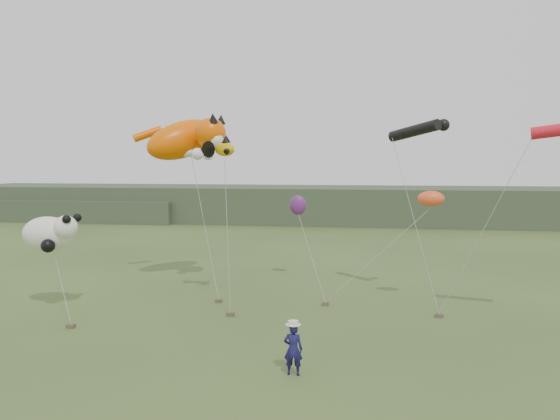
{
  "coord_description": "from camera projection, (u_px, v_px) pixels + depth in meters",
  "views": [
    {
      "loc": [
        3.7,
        -18.07,
        6.69
      ],
      "look_at": [
        0.33,
        3.0,
        4.87
      ],
      "focal_mm": 35.0,
      "sensor_mm": 36.0,
      "label": 1
    }
  ],
  "objects": [
    {
      "name": "tube_kites",
      "position": [
        480.0,
        129.0,
        23.78
      ],
      "size": [
        8.14,
        6.24,
        1.15
      ],
      "color": "black",
      "rests_on": "ground"
    },
    {
      "name": "fish_kite",
      "position": [
        217.0,
        149.0,
        25.21
      ],
      "size": [
        2.16,
        1.43,
        1.04
      ],
      "color": "#D6A003",
      "rests_on": "ground"
    },
    {
      "name": "misc_kites",
      "position": [
        357.0,
        202.0,
        28.29
      ],
      "size": [
        7.92,
        5.4,
        1.68
      ],
      "color": "#FE5025",
      "rests_on": "ground"
    },
    {
      "name": "headland",
      "position": [
        307.0,
        205.0,
        63.23
      ],
      "size": [
        90.0,
        13.0,
        4.0
      ],
      "color": "#2D3D28",
      "rests_on": "ground"
    },
    {
      "name": "cat_kite",
      "position": [
        189.0,
        139.0,
        29.32
      ],
      "size": [
        5.76,
        4.7,
        3.12
      ],
      "color": "#EE5A00",
      "rests_on": "ground"
    },
    {
      "name": "panda_kite",
      "position": [
        50.0,
        233.0,
        24.78
      ],
      "size": [
        2.78,
        1.8,
        1.73
      ],
      "color": "white",
      "rests_on": "ground"
    },
    {
      "name": "sandbag_anchors",
      "position": [
        259.0,
        311.0,
        24.42
      ],
      "size": [
        15.37,
        5.43,
        0.16
      ],
      "color": "brown",
      "rests_on": "ground"
    },
    {
      "name": "ground",
      "position": [
        257.0,
        357.0,
        18.93
      ],
      "size": [
        120.0,
        120.0,
        0.0
      ],
      "primitive_type": "plane",
      "color": "#385123",
      "rests_on": "ground"
    },
    {
      "name": "festival_attendant",
      "position": [
        293.0,
        349.0,
        17.25
      ],
      "size": [
        0.61,
        0.4,
        1.66
      ],
      "primitive_type": "imported",
      "rotation": [
        0.0,
        0.0,
        3.15
      ],
      "color": "#17134A",
      "rests_on": "ground"
    }
  ]
}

